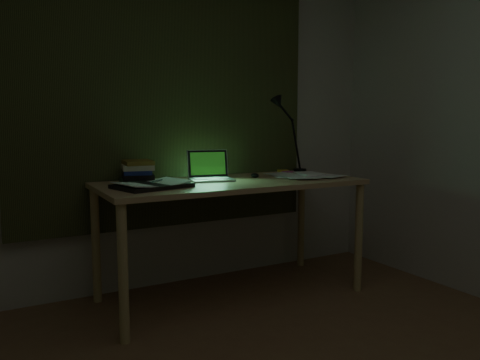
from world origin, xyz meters
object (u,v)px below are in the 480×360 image
Objects in this scene: book_stack at (137,171)px; laptop at (212,166)px; open_textbook at (152,185)px; desk at (232,239)px; loose_papers at (302,175)px; desk_lamp at (300,137)px.

laptop is at bearing -15.52° from book_stack.
open_textbook is (-0.46, -0.14, -0.08)m from laptop.
desk is 0.70m from loose_papers.
open_textbook reaches higher than loose_papers.
book_stack is at bearing -168.92° from desk_lamp.
laptop is 1.38× the size of book_stack.
desk_lamp is (1.37, 0.38, 0.26)m from open_textbook.
desk is 0.72m from open_textbook.
loose_papers reaches higher than desk.
desk_lamp reaches higher than book_stack.
desk is at bearing -7.30° from open_textbook.
book_stack reaches higher than loose_papers.
book_stack is 0.62× the size of loose_papers.
desk_lamp is (0.79, 0.31, 0.68)m from desk.
desk is 0.78m from book_stack.
desk is at bearing -18.46° from book_stack.
open_textbook is at bearing -151.16° from laptop.
loose_papers is 0.47m from desk_lamp.
desk_lamp is at bearing 0.91° from open_textbook.
desk_lamp reaches higher than open_textbook.
book_stack is at bearing 161.54° from desk.
open_textbook is 1.15m from loose_papers.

